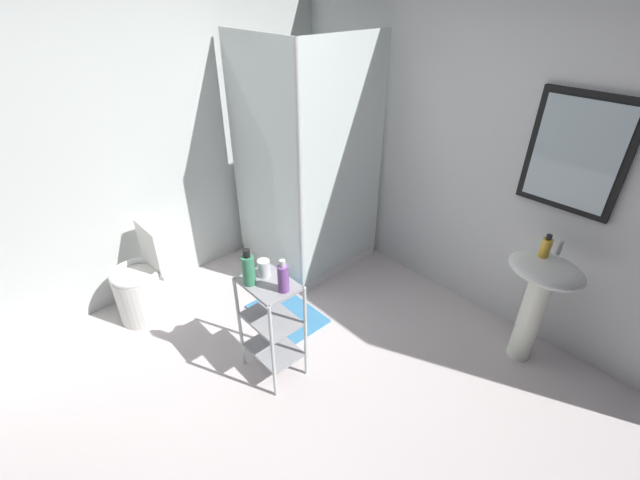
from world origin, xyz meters
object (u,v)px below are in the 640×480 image
(pedestal_sink, at_px, (539,291))
(storage_cart, at_px, (272,321))
(toilet, at_px, (145,280))
(shower_stall, at_px, (306,219))
(body_wash_bottle_green, at_px, (248,269))
(rinse_cup, at_px, (264,268))
(conditioner_bottle_purple, at_px, (283,278))
(bath_mat, at_px, (287,314))
(hand_soap_bottle, at_px, (546,247))

(pedestal_sink, xyz_separation_m, storage_cart, (-1.07, -1.36, -0.14))
(toilet, relative_size, storage_cart, 1.03)
(shower_stall, relative_size, body_wash_bottle_green, 8.35)
(shower_stall, bearing_deg, rinse_cup, -52.43)
(storage_cart, height_order, conditioner_bottle_purple, conditioner_bottle_purple)
(toilet, bearing_deg, bath_mat, 45.81)
(body_wash_bottle_green, xyz_separation_m, conditioner_bottle_purple, (0.19, 0.11, -0.01))
(pedestal_sink, height_order, toilet, pedestal_sink)
(shower_stall, bearing_deg, conditioner_bottle_purple, -46.00)
(bath_mat, bearing_deg, shower_stall, 127.04)
(hand_soap_bottle, xyz_separation_m, bath_mat, (-1.40, -0.99, -0.87))
(hand_soap_bottle, distance_m, rinse_cup, 1.75)
(shower_stall, height_order, bath_mat, shower_stall)
(rinse_cup, height_order, bath_mat, rinse_cup)
(hand_soap_bottle, bearing_deg, toilet, -140.65)
(toilet, xyz_separation_m, conditioner_bottle_purple, (1.25, 0.40, 0.52))
(storage_cart, distance_m, hand_soap_bottle, 1.78)
(toilet, height_order, body_wash_bottle_green, body_wash_bottle_green)
(storage_cart, xyz_separation_m, conditioner_bottle_purple, (0.12, 0.02, 0.40))
(hand_soap_bottle, bearing_deg, bath_mat, -144.75)
(storage_cart, relative_size, conditioner_bottle_purple, 3.47)
(storage_cart, xyz_separation_m, hand_soap_bottle, (1.02, 1.39, 0.44))
(shower_stall, distance_m, hand_soap_bottle, 1.94)
(shower_stall, xyz_separation_m, bath_mat, (0.47, -0.62, -0.45))
(toilet, distance_m, body_wash_bottle_green, 1.22)
(hand_soap_bottle, height_order, conditioner_bottle_purple, hand_soap_bottle)
(conditioner_bottle_purple, bearing_deg, shower_stall, 134.00)
(pedestal_sink, xyz_separation_m, toilet, (-2.20, -1.74, -0.26))
(conditioner_bottle_purple, height_order, bath_mat, conditioner_bottle_purple)
(rinse_cup, bearing_deg, toilet, -159.22)
(body_wash_bottle_green, bearing_deg, bath_mat, 122.02)
(pedestal_sink, height_order, storage_cart, pedestal_sink)
(pedestal_sink, xyz_separation_m, body_wash_bottle_green, (-1.14, -1.45, 0.26))
(pedestal_sink, distance_m, conditioner_bottle_purple, 1.66)
(body_wash_bottle_green, xyz_separation_m, rinse_cup, (-0.01, 0.11, -0.05))
(hand_soap_bottle, bearing_deg, storage_cart, -126.26)
(pedestal_sink, bearing_deg, toilet, -141.77)
(shower_stall, xyz_separation_m, conditioner_bottle_purple, (0.96, -1.00, 0.37))
(rinse_cup, bearing_deg, bath_mat, 128.42)
(rinse_cup, bearing_deg, pedestal_sink, 49.33)
(conditioner_bottle_purple, bearing_deg, bath_mat, 142.59)
(pedestal_sink, bearing_deg, hand_soap_bottle, 151.29)
(pedestal_sink, relative_size, bath_mat, 1.35)
(pedestal_sink, relative_size, rinse_cup, 7.42)
(storage_cart, bearing_deg, toilet, -161.69)
(pedestal_sink, height_order, conditioner_bottle_purple, conditioner_bottle_purple)
(conditioner_bottle_purple, bearing_deg, pedestal_sink, 54.65)
(pedestal_sink, relative_size, body_wash_bottle_green, 3.38)
(toilet, bearing_deg, conditioner_bottle_purple, 17.59)
(shower_stall, relative_size, pedestal_sink, 2.47)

